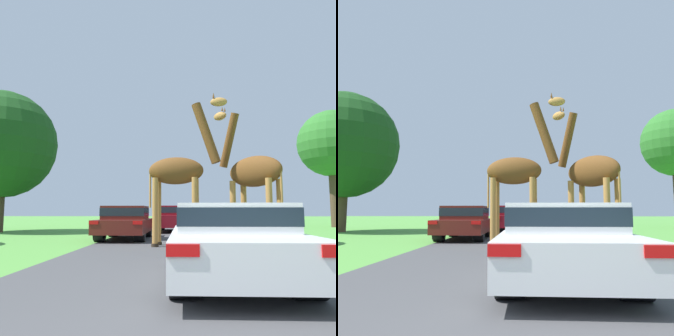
% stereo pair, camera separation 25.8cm
% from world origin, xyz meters
% --- Properties ---
extents(road, '(7.06, 120.00, 0.00)m').
position_xyz_m(road, '(0.00, 30.00, 0.00)').
color(road, '#424244').
rests_on(road, ground).
extents(giraffe_near_road, '(2.67, 1.00, 5.05)m').
position_xyz_m(giraffe_near_road, '(-0.51, 10.17, 2.39)').
color(giraffe_near_road, '#B77F3D').
rests_on(giraffe_near_road, ground).
extents(giraffe_companion, '(2.15, 2.33, 4.83)m').
position_xyz_m(giraffe_companion, '(1.81, 10.02, 2.26)').
color(giraffe_companion, '#B77F3D').
rests_on(giraffe_companion, ground).
extents(car_lead_maroon, '(1.97, 4.71, 1.24)m').
position_xyz_m(car_lead_maroon, '(0.39, 4.67, 0.67)').
color(car_lead_maroon, silver).
rests_on(car_lead_maroon, ground).
extents(car_queue_right, '(1.94, 4.81, 1.43)m').
position_xyz_m(car_queue_right, '(-0.97, 18.69, 0.77)').
color(car_queue_right, maroon).
rests_on(car_queue_right, ground).
extents(car_queue_left, '(1.88, 4.36, 1.33)m').
position_xyz_m(car_queue_left, '(-2.78, 13.08, 0.72)').
color(car_queue_left, '#561914').
rests_on(car_queue_left, ground).
extents(tree_left_edge, '(4.84, 4.84, 8.46)m').
position_xyz_m(tree_left_edge, '(10.40, 24.45, 5.98)').
color(tree_left_edge, '#4C3828').
rests_on(tree_left_edge, ground).
extents(tree_centre_back, '(5.95, 5.95, 7.80)m').
position_xyz_m(tree_centre_back, '(-10.47, 17.52, 4.81)').
color(tree_centre_back, '#4C3828').
rests_on(tree_centre_back, ground).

